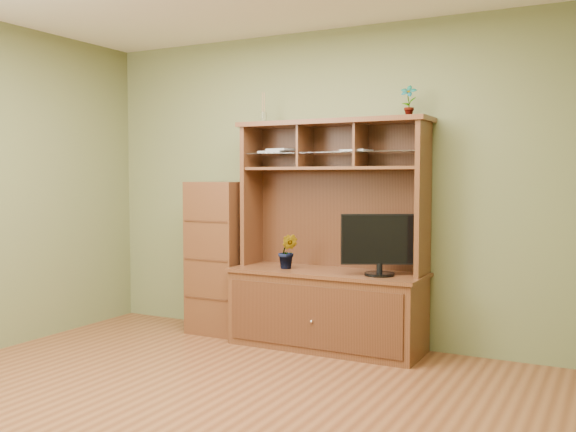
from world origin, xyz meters
The scene contains 8 objects.
room centered at (0.00, 0.00, 1.35)m, with size 4.54×4.04×2.74m.
media_hutch centered at (0.13, 1.73, 0.52)m, with size 1.66×0.61×1.90m.
monitor centered at (0.62, 1.65, 0.91)m, with size 0.57×0.33×0.49m.
orchid_plant centered at (-0.20, 1.65, 0.80)m, with size 0.16×0.13×0.30m, color #28551D.
top_plant centered at (0.79, 1.80, 2.03)m, with size 0.13×0.09×0.25m, color #346A25.
reed_diffuser centered at (-0.53, 1.80, 2.01)m, with size 0.05×0.05×0.27m.
magazines centered at (-0.15, 1.80, 1.65)m, with size 1.02×0.21×0.04m.
side_cabinet centered at (-0.97, 1.76, 0.69)m, with size 0.49×0.45×1.38m.
Camera 1 is at (2.30, -3.13, 1.43)m, focal length 40.00 mm.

